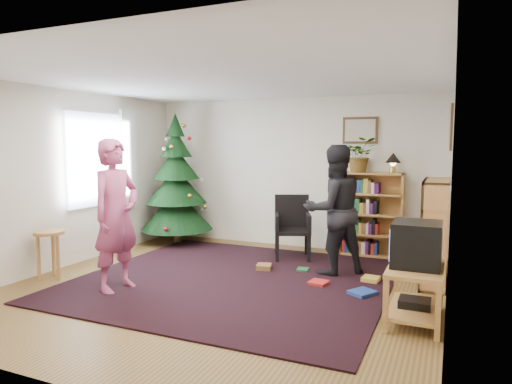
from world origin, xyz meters
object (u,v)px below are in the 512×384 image
at_px(picture_back, 360,130).
at_px(person_by_chair, 334,210).
at_px(stool, 49,242).
at_px(person_standing, 116,215).
at_px(tv_stand, 415,288).
at_px(potted_plant, 360,155).
at_px(christmas_tree, 176,190).
at_px(bookshelf_back, 371,213).
at_px(crt_tv, 417,244).
at_px(picture_right, 452,128).
at_px(armchair, 295,224).
at_px(bookshelf_right, 435,231).
at_px(table_lamp, 393,159).

bearing_deg(picture_back, person_by_chair, -92.72).
relative_size(stool, person_standing, 0.35).
xyz_separation_m(tv_stand, potted_plant, (-1.04, 2.52, 1.24)).
bearing_deg(christmas_tree, bookshelf_back, 7.26).
bearing_deg(picture_back, stool, -137.55).
bearing_deg(stool, crt_tv, 5.28).
height_order(picture_right, christmas_tree, christmas_tree).
height_order(picture_right, armchair, picture_right).
bearing_deg(picture_back, christmas_tree, -169.75).
distance_m(picture_back, stool, 4.77).
xyz_separation_m(bookshelf_right, table_lamp, (-0.66, 1.15, 0.84)).
bearing_deg(picture_right, person_by_chair, -155.12).
height_order(picture_back, bookshelf_right, picture_back).
bearing_deg(stool, table_lamp, 37.07).
relative_size(picture_right, christmas_tree, 0.26).
xyz_separation_m(armchair, person_by_chair, (0.76, -0.63, 0.35)).
bearing_deg(table_lamp, bookshelf_right, -60.13).
xyz_separation_m(picture_right, crt_tv, (-0.26, -1.93, -1.18)).
relative_size(picture_back, table_lamp, 1.78).
relative_size(bookshelf_back, bookshelf_right, 1.00).
xyz_separation_m(bookshelf_back, person_standing, (-2.48, -2.94, 0.24)).
distance_m(armchair, person_standing, 2.76).
relative_size(bookshelf_back, person_standing, 0.72).
xyz_separation_m(crt_tv, table_lamp, (-0.54, 2.52, 0.74)).
bearing_deg(crt_tv, christmas_tree, 153.04).
distance_m(bookshelf_right, table_lamp, 1.58).
relative_size(bookshelf_right, crt_tv, 2.61).
xyz_separation_m(crt_tv, armchair, (-1.89, 1.91, -0.25)).
bearing_deg(bookshelf_right, bookshelf_back, 39.84).
distance_m(picture_back, bookshelf_back, 1.31).
bearing_deg(armchair, christmas_tree, 153.13).
bearing_deg(potted_plant, picture_back, 101.60).
height_order(stool, person_standing, person_standing).
bearing_deg(picture_back, bookshelf_back, -30.66).
relative_size(tv_stand, person_by_chair, 0.53).
relative_size(picture_back, person_standing, 0.31).
relative_size(bookshelf_back, crt_tv, 2.61).
height_order(christmas_tree, person_by_chair, christmas_tree).
distance_m(stool, person_standing, 1.17).
bearing_deg(table_lamp, person_standing, -133.44).
bearing_deg(potted_plant, person_standing, -127.84).
bearing_deg(person_by_chair, potted_plant, -134.20).
distance_m(christmas_tree, potted_plant, 3.18).
distance_m(christmas_tree, crt_tv, 4.64).
height_order(picture_right, stool, picture_right).
bearing_deg(tv_stand, picture_right, 82.48).
xyz_separation_m(crt_tv, stool, (-4.42, -0.41, -0.28)).
bearing_deg(table_lamp, christmas_tree, -173.34).
distance_m(picture_right, crt_tv, 2.28).
relative_size(picture_back, potted_plant, 1.02).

